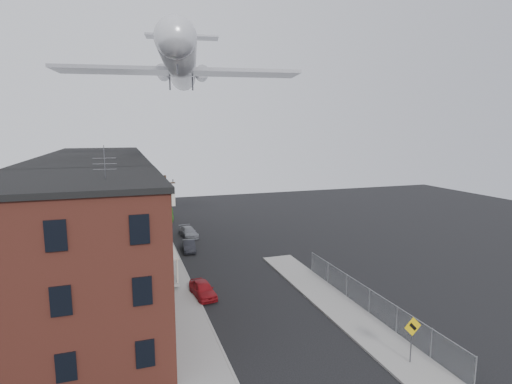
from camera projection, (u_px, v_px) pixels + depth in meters
ground at (311, 373)px, 21.46m from camera, size 120.00×120.00×0.00m
sidewalk_left at (163, 253)px, 42.20m from camera, size 3.00×62.00×0.12m
sidewalk_right at (343, 310)px, 28.80m from camera, size 3.00×26.00×0.12m
curb_left at (177, 252)px, 42.65m from camera, size 0.15×62.00×0.14m
curb_right at (325, 313)px, 28.35m from camera, size 0.15×26.00×0.14m
corner_building at (76, 264)px, 23.45m from camera, size 10.31×12.30×12.15m
row_house_a at (88, 227)px, 32.36m from camera, size 11.98×7.00×10.30m
row_house_b at (94, 211)px, 38.92m from camera, size 11.98×7.00×10.30m
row_house_c at (98, 199)px, 45.47m from camera, size 11.98×7.00×10.30m
row_house_d at (101, 191)px, 52.03m from camera, size 11.98×7.00×10.30m
row_house_e at (103, 184)px, 58.59m from camera, size 11.98×7.00×10.30m
chainlink_fence at (369, 301)px, 28.20m from camera, size 0.06×18.06×1.90m
warning_sign at (412, 333)px, 21.98m from camera, size 1.10×0.11×2.80m
utility_pole at (166, 223)px, 35.84m from camera, size 1.80×0.26×9.00m
street_tree at (160, 214)px, 45.43m from camera, size 3.22×3.20×5.20m
car_near at (203, 289)px, 31.21m from camera, size 1.91×3.83×1.26m
car_mid at (189, 246)px, 43.03m from camera, size 1.54×3.66×1.17m
car_far at (189, 232)px, 48.81m from camera, size 2.13×4.30×1.20m
airplane at (181, 64)px, 40.18m from camera, size 23.31×26.62×7.65m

